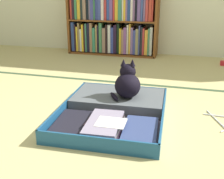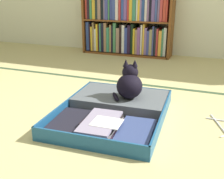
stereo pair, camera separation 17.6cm
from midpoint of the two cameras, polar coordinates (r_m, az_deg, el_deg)
name	(u,v)px [view 2 (the right image)]	position (r m, az deg, el deg)	size (l,w,h in m)	color
ground_plane	(96,132)	(1.81, -0.42, -8.71)	(10.00, 10.00, 0.00)	tan
tatami_border	(139,84)	(2.71, 7.35, 1.09)	(4.80, 0.05, 0.00)	#344B30
bookshelf	(127,22)	(3.90, 4.36, 13.56)	(1.23, 0.29, 0.93)	brown
open_suitcase	(115,109)	(2.04, 3.08, -4.14)	(0.76, 0.94, 0.09)	#1C507F
black_cat	(129,84)	(2.09, 6.00, 1.14)	(0.27, 0.26, 0.29)	black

